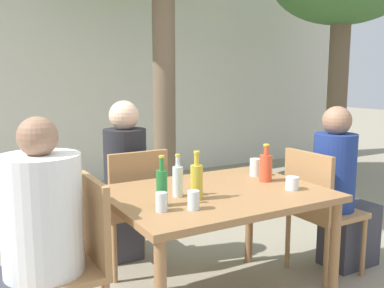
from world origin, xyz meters
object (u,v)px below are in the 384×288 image
object	(u,v)px
oil_cruet_3	(197,181)
soda_bottle_1	(266,167)
dining_table_front	(216,204)
water_bottle_0	(178,180)
drinking_glass_1	(292,183)
person_seated_0	(27,256)
person_seated_1	(341,198)
drinking_glass_2	(193,200)
patio_chair_2	(133,203)
person_seated_2	(122,190)
patio_chair_0	(74,255)
patio_chair_1	(318,205)
green_bottle_2	(162,187)
drinking_glass_0	(256,167)
drinking_glass_3	(161,202)

from	to	relation	value
oil_cruet_3	soda_bottle_1	bearing A→B (deg)	12.39
dining_table_front	water_bottle_0	distance (m)	0.32
drinking_glass_1	soda_bottle_1	bearing A→B (deg)	91.19
person_seated_0	water_bottle_0	xyz separation A→B (m)	(0.85, 0.01, 0.27)
person_seated_1	drinking_glass_2	bearing A→B (deg)	99.85
patio_chair_2	person_seated_2	size ratio (longest dim) A/B	0.73
patio_chair_0	drinking_glass_2	distance (m)	0.68
patio_chair_1	person_seated_1	distance (m)	0.24
dining_table_front	patio_chair_0	xyz separation A→B (m)	(-0.88, 0.00, -0.14)
drinking_glass_2	water_bottle_0	bearing A→B (deg)	80.30
patio_chair_2	dining_table_front	bearing A→B (deg)	109.85
green_bottle_2	patio_chair_1	bearing A→B (deg)	4.82
drinking_glass_0	drinking_glass_2	size ratio (longest dim) A/B	1.21
green_bottle_2	drinking_glass_2	world-z (taller)	green_bottle_2
person_seated_0	drinking_glass_1	xyz separation A→B (m)	(1.53, -0.21, 0.22)
patio_chair_0	drinking_glass_0	bearing A→B (deg)	98.68
patio_chair_0	drinking_glass_1	bearing A→B (deg)	81.04
drinking_glass_0	drinking_glass_2	xyz separation A→B (m)	(-0.77, -0.45, -0.01)
person_seated_0	drinking_glass_3	world-z (taller)	person_seated_0
person_seated_0	person_seated_2	distance (m)	1.27
oil_cruet_3	drinking_glass_0	xyz separation A→B (m)	(0.66, 0.30, -0.05)
dining_table_front	patio_chair_2	size ratio (longest dim) A/B	1.40
green_bottle_2	drinking_glass_1	xyz separation A→B (m)	(0.85, -0.10, -0.07)
dining_table_front	person_seated_0	distance (m)	1.11
person_seated_2	drinking_glass_0	world-z (taller)	person_seated_2
dining_table_front	person_seated_1	xyz separation A→B (m)	(1.12, -0.00, -0.12)
person_seated_0	green_bottle_2	distance (m)	0.75
water_bottle_0	patio_chair_2	bearing A→B (deg)	89.80
green_bottle_2	water_bottle_0	bearing A→B (deg)	36.97
oil_cruet_3	drinking_glass_3	distance (m)	0.29
patio_chair_0	person_seated_2	bearing A→B (deg)	146.84
dining_table_front	oil_cruet_3	bearing A→B (deg)	-154.84
patio_chair_0	person_seated_2	world-z (taller)	person_seated_2
water_bottle_0	patio_chair_0	bearing A→B (deg)	-178.91
person_seated_1	drinking_glass_3	size ratio (longest dim) A/B	12.28
patio_chair_2	green_bottle_2	size ratio (longest dim) A/B	3.33
drinking_glass_0	drinking_glass_2	bearing A→B (deg)	-149.51
person_seated_1	oil_cruet_3	xyz separation A→B (m)	(-1.31, -0.09, 0.31)
patio_chair_1	patio_chair_2	bearing A→B (deg)	57.82
person_seated_2	drinking_glass_1	size ratio (longest dim) A/B	15.54
dining_table_front	person_seated_2	world-z (taller)	person_seated_2
patio_chair_1	drinking_glass_0	size ratio (longest dim) A/B	7.58
patio_chair_2	green_bottle_2	distance (m)	0.90
patio_chair_0	patio_chair_1	distance (m)	1.76
person_seated_2	drinking_glass_1	world-z (taller)	person_seated_2
water_bottle_0	drinking_glass_0	size ratio (longest dim) A/B	2.06
person_seated_1	drinking_glass_2	xyz separation A→B (m)	(-1.42, -0.25, 0.25)
drinking_glass_2	patio_chair_2	bearing A→B (deg)	87.23
water_bottle_0	drinking_glass_3	world-z (taller)	water_bottle_0
soda_bottle_1	drinking_glass_1	distance (m)	0.26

